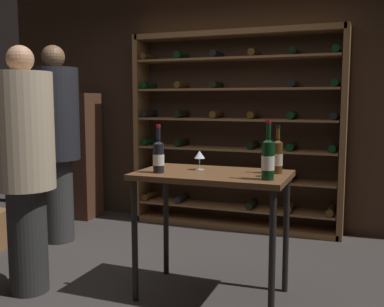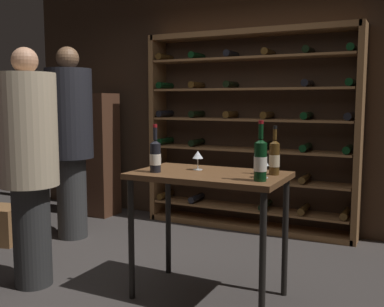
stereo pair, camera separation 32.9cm
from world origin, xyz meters
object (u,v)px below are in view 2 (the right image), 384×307
(wine_rack, at_px, (248,132))
(wine_bottle_green_slim, at_px, (155,156))
(person_host_in_suit, at_px, (70,134))
(tasting_table, at_px, (209,188))
(person_guest_blue_shirt, at_px, (29,157))
(wine_bottle_amber_reserve, at_px, (260,160))
(wine_glass_stemmed_center, at_px, (263,162))
(wine_bottle_black_capsule, at_px, (274,157))
(display_cabinet, at_px, (98,155))
(wine_glass_stemmed_right, at_px, (198,156))

(wine_rack, bearing_deg, wine_bottle_green_slim, -90.17)
(person_host_in_suit, relative_size, wine_bottle_green_slim, 5.75)
(person_host_in_suit, xyz_separation_m, wine_bottle_green_slim, (1.53, -0.85, -0.05))
(tasting_table, distance_m, wine_bottle_green_slim, 0.45)
(wine_bottle_green_slim, bearing_deg, person_guest_blue_shirt, -164.95)
(person_guest_blue_shirt, distance_m, wine_bottle_amber_reserve, 1.76)
(wine_rack, xyz_separation_m, wine_glass_stemmed_center, (0.76, -1.86, -0.07))
(wine_glass_stemmed_center, bearing_deg, wine_bottle_amber_reserve, -80.58)
(wine_bottle_black_capsule, relative_size, wine_glass_stemmed_center, 2.33)
(wine_rack, relative_size, display_cabinet, 1.56)
(display_cabinet, xyz_separation_m, wine_glass_stemmed_right, (2.12, -1.52, 0.27))
(display_cabinet, relative_size, wine_glass_stemmed_center, 10.44)
(person_guest_blue_shirt, bearing_deg, wine_bottle_green_slim, -163.25)
(wine_rack, height_order, wine_bottle_black_capsule, wine_rack)
(person_host_in_suit, bearing_deg, wine_rack, -102.55)
(wine_bottle_amber_reserve, xyz_separation_m, wine_glass_stemmed_right, (-0.56, 0.24, -0.03))
(person_guest_blue_shirt, bearing_deg, person_host_in_suit, -60.97)
(person_guest_blue_shirt, distance_m, wine_bottle_green_slim, 1.00)
(wine_bottle_amber_reserve, distance_m, wine_glass_stemmed_right, 0.61)
(display_cabinet, height_order, wine_glass_stemmed_center, display_cabinet)
(wine_rack, xyz_separation_m, wine_bottle_green_slim, (-0.01, -1.97, -0.05))
(wine_glass_stemmed_center, bearing_deg, wine_bottle_green_slim, -171.56)
(wine_rack, bearing_deg, wine_bottle_amber_reserve, -68.63)
(person_host_in_suit, distance_m, display_cabinet, 1.03)
(display_cabinet, relative_size, wine_glass_stemmed_right, 10.69)
(display_cabinet, bearing_deg, person_host_in_suit, -68.04)
(tasting_table, bearing_deg, display_cabinet, 144.56)
(person_guest_blue_shirt, height_order, wine_bottle_green_slim, person_guest_blue_shirt)
(wine_bottle_black_capsule, bearing_deg, tasting_table, -165.69)
(wine_rack, xyz_separation_m, wine_bottle_amber_reserve, (0.78, -1.98, -0.03))
(person_guest_blue_shirt, height_order, person_host_in_suit, person_host_in_suit)
(tasting_table, height_order, display_cabinet, display_cabinet)
(tasting_table, height_order, wine_bottle_black_capsule, wine_bottle_black_capsule)
(wine_bottle_green_slim, xyz_separation_m, wine_bottle_black_capsule, (0.79, 0.26, 0.00))
(wine_glass_stemmed_center, distance_m, wine_glass_stemmed_right, 0.55)
(person_guest_blue_shirt, relative_size, wine_glass_stemmed_center, 12.52)
(tasting_table, xyz_separation_m, wine_glass_stemmed_center, (0.41, -0.04, 0.22))
(wine_rack, xyz_separation_m, wine_bottle_black_capsule, (0.79, -1.71, -0.05))
(wine_rack, relative_size, wine_bottle_black_capsule, 6.98)
(wine_rack, distance_m, tasting_table, 1.88)
(wine_glass_stemmed_right, bearing_deg, wine_bottle_black_capsule, 3.40)
(person_host_in_suit, bearing_deg, person_guest_blue_shirt, 158.51)
(wine_bottle_green_slim, bearing_deg, wine_glass_stemmed_right, 45.60)
(tasting_table, relative_size, wine_glass_stemmed_center, 7.40)
(wine_bottle_green_slim, xyz_separation_m, wine_glass_stemmed_center, (0.76, 0.11, -0.01))
(person_guest_blue_shirt, height_order, wine_bottle_amber_reserve, person_guest_blue_shirt)
(wine_bottle_black_capsule, bearing_deg, display_cabinet, 151.05)
(wine_bottle_black_capsule, xyz_separation_m, wine_glass_stemmed_center, (-0.03, -0.15, -0.02))
(wine_bottle_green_slim, bearing_deg, person_host_in_suit, 151.09)
(wine_bottle_amber_reserve, bearing_deg, person_guest_blue_shirt, -171.87)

